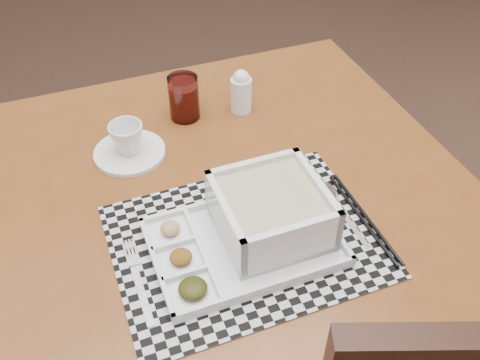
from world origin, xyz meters
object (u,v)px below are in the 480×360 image
serving_tray (263,221)px  cup (127,138)px  dining_table (223,230)px  creamer_bottle (241,92)px  juice_glass (184,99)px

serving_tray → cup: serving_tray is taller
dining_table → serving_tray: size_ratio=3.21×
dining_table → creamer_bottle: bearing=67.3°
dining_table → creamer_bottle: size_ratio=10.31×
cup → serving_tray: bearing=-57.8°
serving_tray → juice_glass: serving_tray is taller
dining_table → cup: bearing=128.1°
juice_glass → creamer_bottle: size_ratio=0.97×
serving_tray → juice_glass: bearing=98.6°
serving_tray → creamer_bottle: bearing=79.7°
juice_glass → creamer_bottle: 0.13m
creamer_bottle → serving_tray: bearing=-100.3°
dining_table → cup: (-0.15, 0.19, 0.12)m
cup → juice_glass: (0.14, 0.10, 0.00)m
cup → juice_glass: juice_glass is taller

